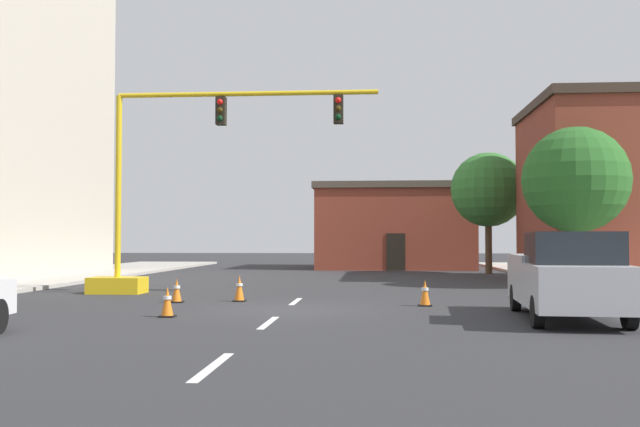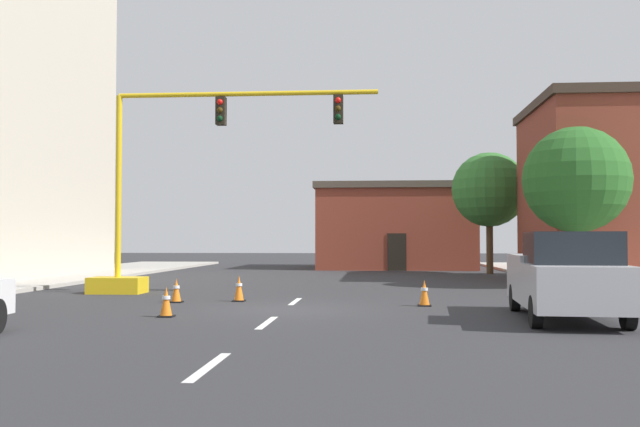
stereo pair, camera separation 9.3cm
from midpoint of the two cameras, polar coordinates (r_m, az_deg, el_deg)
The scene contains 13 objects.
ground_plane at distance 19.03m, azimuth -2.67°, elevation -7.56°, with size 160.00×160.00×0.00m, color #2D2D30.
lane_stripe_seg_1 at distance 10.72m, azimuth -8.48°, elevation -11.79°, with size 0.16×2.40×0.01m, color silver.
lane_stripe_seg_2 at distance 16.07m, azimuth -4.02°, elevation -8.55°, with size 0.16×2.40×0.01m, color silver.
lane_stripe_seg_3 at distance 21.50m, azimuth -1.83°, elevation -6.92°, with size 0.16×2.40×0.01m, color silver.
building_brick_center at distance 47.16m, azimuth 5.97°, elevation -1.04°, with size 9.93×8.99×5.30m.
traffic_signal_gantry at distance 25.19m, azimuth -12.74°, elevation -0.97°, with size 9.74×1.20×6.83m.
tree_right_mid at distance 29.27m, azimuth 19.58°, elevation 2.50°, with size 4.04×4.04×6.13m.
tree_right_far at distance 39.87m, azimuth 13.22°, elevation 1.82°, with size 3.99×3.99×6.51m.
pickup_truck_silver at distance 17.47m, azimuth 18.84°, elevation -4.73°, with size 2.37×5.53×1.99m.
traffic_cone_roadside_a at distance 20.17m, azimuth 8.34°, elevation -6.21°, with size 0.36×0.36×0.73m.
traffic_cone_roadside_b at distance 21.60m, azimuth -6.26°, elevation -5.88°, with size 0.36×0.36×0.77m.
traffic_cone_roadside_c at distance 17.54m, azimuth -11.84°, elevation -6.83°, with size 0.36×0.36×0.72m.
traffic_cone_roadside_d at distance 21.50m, azimuth -11.10°, elevation -5.97°, with size 0.36×0.36×0.70m.
Camera 2 is at (2.41, -18.79, 1.82)m, focal length 40.72 mm.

